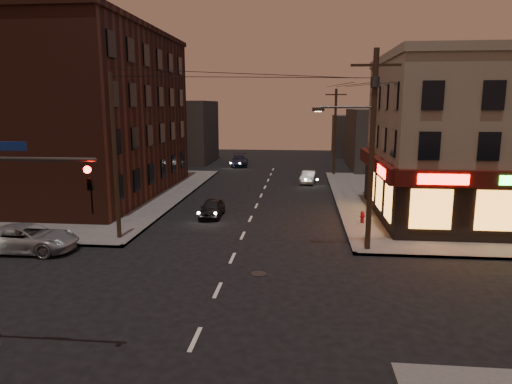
# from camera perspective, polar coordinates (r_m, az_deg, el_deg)

# --- Properties ---
(ground) EXTENTS (120.00, 120.00, 0.00)m
(ground) POSITION_cam_1_polar(r_m,az_deg,el_deg) (19.15, -4.82, -12.14)
(ground) COLOR black
(ground) RESTS_ON ground
(sidewalk_ne) EXTENTS (24.00, 28.00, 0.15)m
(sidewalk_ne) POSITION_cam_1_polar(r_m,az_deg,el_deg) (39.86, 27.23, -1.08)
(sidewalk_ne) COLOR #514F4C
(sidewalk_ne) RESTS_ON ground
(sidewalk_nw) EXTENTS (24.00, 28.00, 0.15)m
(sidewalk_nw) POSITION_cam_1_polar(r_m,az_deg,el_deg) (42.76, -24.28, -0.11)
(sidewalk_nw) COLOR #514F4C
(sidewalk_nw) RESTS_ON ground
(pizza_building) EXTENTS (15.85, 12.85, 10.50)m
(pizza_building) POSITION_cam_1_polar(r_m,az_deg,el_deg) (33.30, 28.14, 5.91)
(pizza_building) COLOR gray
(pizza_building) RESTS_ON sidewalk_ne
(brick_apartment) EXTENTS (12.00, 20.00, 13.00)m
(brick_apartment) POSITION_cam_1_polar(r_m,az_deg,el_deg) (40.47, -20.66, 8.98)
(brick_apartment) COLOR #472116
(brick_apartment) RESTS_ON sidewalk_nw
(bg_building_ne_a) EXTENTS (10.00, 12.00, 7.00)m
(bg_building_ne_a) POSITION_cam_1_polar(r_m,az_deg,el_deg) (56.48, 16.73, 6.33)
(bg_building_ne_a) COLOR #3F3D3A
(bg_building_ne_a) RESTS_ON ground
(bg_building_nw) EXTENTS (9.00, 10.00, 8.00)m
(bg_building_nw) POSITION_cam_1_polar(r_m,az_deg,el_deg) (61.62, -9.71, 7.43)
(bg_building_nw) COLOR #3F3D3A
(bg_building_nw) RESTS_ON ground
(bg_building_ne_b) EXTENTS (8.00, 8.00, 6.00)m
(bg_building_ne_b) POSITION_cam_1_polar(r_m,az_deg,el_deg) (70.01, 12.94, 6.87)
(bg_building_ne_b) COLOR #3F3D3A
(bg_building_ne_b) RESTS_ON ground
(utility_pole_main) EXTENTS (4.20, 0.44, 10.00)m
(utility_pole_main) POSITION_cam_1_polar(r_m,az_deg,el_deg) (23.43, 14.06, 6.34)
(utility_pole_main) COLOR #382619
(utility_pole_main) RESTS_ON sidewalk_ne
(utility_pole_far) EXTENTS (0.26, 0.26, 9.00)m
(utility_pole_far) POSITION_cam_1_polar(r_m,az_deg,el_deg) (49.52, 9.84, 7.39)
(utility_pole_far) COLOR #382619
(utility_pole_far) RESTS_ON sidewalk_ne
(utility_pole_west) EXTENTS (0.24, 0.24, 9.00)m
(utility_pole_west) POSITION_cam_1_polar(r_m,az_deg,el_deg) (26.03, -17.22, 4.14)
(utility_pole_west) COLOR #382619
(utility_pole_west) RESTS_ON sidewalk_nw
(suv_cross) EXTENTS (5.13, 2.40, 1.42)m
(suv_cross) POSITION_cam_1_polar(r_m,az_deg,el_deg) (26.38, -26.68, -5.19)
(suv_cross) COLOR #929699
(suv_cross) RESTS_ON ground
(sedan_near) EXTENTS (1.41, 3.50, 1.19)m
(sedan_near) POSITION_cam_1_polar(r_m,az_deg,el_deg) (31.06, -5.51, -2.01)
(sedan_near) COLOR black
(sedan_near) RESTS_ON ground
(sedan_mid) EXTENTS (1.74, 3.76, 1.19)m
(sedan_mid) POSITION_cam_1_polar(r_m,az_deg,el_deg) (44.51, 6.58, 1.86)
(sedan_mid) COLOR slate
(sedan_mid) RESTS_ON ground
(sedan_far) EXTENTS (2.41, 4.99, 1.40)m
(sedan_far) POSITION_cam_1_polar(r_m,az_deg,el_deg) (56.95, -2.04, 3.97)
(sedan_far) COLOR #191C32
(sedan_far) RESTS_ON ground
(fire_hydrant) EXTENTS (0.35, 0.35, 0.78)m
(fire_hydrant) POSITION_cam_1_polar(r_m,az_deg,el_deg) (29.49, 13.15, -2.98)
(fire_hydrant) COLOR maroon
(fire_hydrant) RESTS_ON sidewalk_ne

